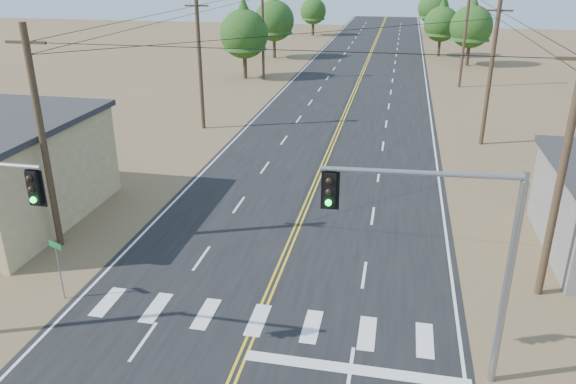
# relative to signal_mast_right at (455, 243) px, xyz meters

# --- Properties ---
(road) EXTENTS (15.00, 200.00, 0.02)m
(road) POSITION_rel_signal_mast_right_xyz_m (-6.39, 23.71, -4.74)
(road) COLOR black
(road) RESTS_ON ground
(utility_pole_left_near) EXTENTS (1.80, 0.30, 10.00)m
(utility_pole_left_near) POSITION_rel_signal_mast_right_xyz_m (-16.89, 5.71, 0.37)
(utility_pole_left_near) COLOR #4C3826
(utility_pole_left_near) RESTS_ON ground
(utility_pole_left_mid) EXTENTS (1.80, 0.30, 10.00)m
(utility_pole_left_mid) POSITION_rel_signal_mast_right_xyz_m (-16.89, 25.71, 0.37)
(utility_pole_left_mid) COLOR #4C3826
(utility_pole_left_mid) RESTS_ON ground
(utility_pole_left_far) EXTENTS (1.80, 0.30, 10.00)m
(utility_pole_left_far) POSITION_rel_signal_mast_right_xyz_m (-16.89, 45.71, 0.37)
(utility_pole_left_far) COLOR #4C3826
(utility_pole_left_far) RESTS_ON ground
(utility_pole_right_near) EXTENTS (1.80, 0.30, 10.00)m
(utility_pole_right_near) POSITION_rel_signal_mast_right_xyz_m (4.11, 5.71, 0.37)
(utility_pole_right_near) COLOR #4C3826
(utility_pole_right_near) RESTS_ON ground
(utility_pole_right_mid) EXTENTS (1.80, 0.30, 10.00)m
(utility_pole_right_mid) POSITION_rel_signal_mast_right_xyz_m (4.11, 25.71, 0.37)
(utility_pole_right_mid) COLOR #4C3826
(utility_pole_right_mid) RESTS_ON ground
(utility_pole_right_far) EXTENTS (1.80, 0.30, 10.00)m
(utility_pole_right_far) POSITION_rel_signal_mast_right_xyz_m (4.11, 45.71, 0.37)
(utility_pole_right_far) COLOR #4C3826
(utility_pole_right_far) RESTS_ON ground
(signal_mast_right) EXTENTS (5.66, 0.73, 7.04)m
(signal_mast_right) POSITION_rel_signal_mast_right_xyz_m (0.00, 0.00, 0.00)
(signal_mast_right) COLOR gray
(signal_mast_right) RESTS_ON ground
(street_sign) EXTENTS (0.69, 0.30, 2.46)m
(street_sign) POSITION_rel_signal_mast_right_xyz_m (-14.19, 1.64, -3.10)
(street_sign) COLOR gray
(street_sign) RESTS_ON ground
(tree_left_near) EXTENTS (5.26, 5.26, 8.77)m
(tree_left_near) POSITION_rel_signal_mast_right_xyz_m (-19.04, 45.86, 0.62)
(tree_left_near) COLOR #3F2D1E
(tree_left_near) RESTS_ON ground
(tree_left_mid) EXTENTS (5.30, 5.30, 8.83)m
(tree_left_mid) POSITION_rel_signal_mast_right_xyz_m (-18.93, 60.27, 0.65)
(tree_left_mid) COLOR #3F2D1E
(tree_left_mid) RESTS_ON ground
(tree_left_far) EXTENTS (4.43, 4.43, 7.39)m
(tree_left_far) POSITION_rel_signal_mast_right_xyz_m (-17.70, 85.58, -0.23)
(tree_left_far) COLOR #3F2D1E
(tree_left_far) RESTS_ON ground
(tree_right_near) EXTENTS (5.15, 5.15, 8.58)m
(tree_right_near) POSITION_rel_signal_mast_right_xyz_m (6.08, 59.33, 0.50)
(tree_right_near) COLOR #3F2D1E
(tree_right_near) RESTS_ON ground
(tree_right_mid) EXTENTS (4.66, 4.66, 7.76)m
(tree_right_mid) POSITION_rel_signal_mast_right_xyz_m (2.90, 66.13, 0.00)
(tree_right_mid) COLOR #3F2D1E
(tree_right_mid) RESTS_ON ground
(tree_right_far) EXTENTS (5.13, 5.13, 8.55)m
(tree_right_far) POSITION_rel_signal_mast_right_xyz_m (2.61, 88.11, 0.48)
(tree_right_far) COLOR #3F2D1E
(tree_right_far) RESTS_ON ground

